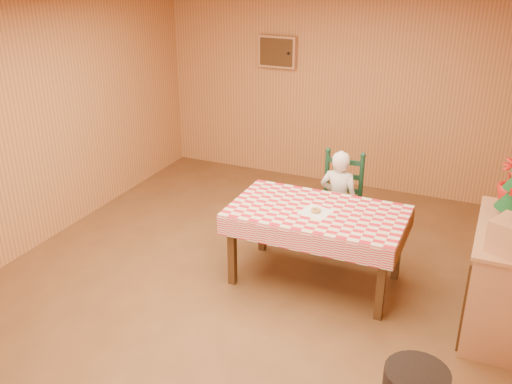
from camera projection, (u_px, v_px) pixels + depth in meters
ground at (248, 290)px, 5.51m from camera, size 6.00×6.00×0.00m
cabin_walls at (270, 91)px, 5.23m from camera, size 5.10×6.05×2.65m
dining_table at (317, 218)px, 5.39m from camera, size 1.66×0.96×0.77m
ladder_chair at (339, 204)px, 6.12m from camera, size 0.44×0.40×1.08m
seated_child at (338, 201)px, 6.05m from camera, size 0.41×0.27×1.12m
napkin at (316, 212)px, 5.32m from camera, size 0.30×0.30×0.00m
donut at (316, 210)px, 5.31m from camera, size 0.13×0.13×0.03m
shelf_unit at (502, 277)px, 4.84m from camera, size 0.54×1.24×0.93m
flower_arrangement at (512, 181)px, 5.05m from camera, size 0.28×0.28×0.42m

